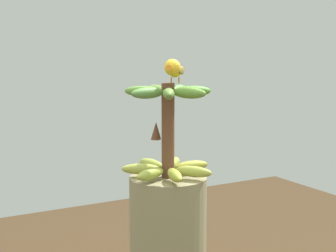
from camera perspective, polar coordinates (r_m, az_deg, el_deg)
name	(u,v)px	position (r m, az deg, el deg)	size (l,w,h in m)	color
banana_bunch	(168,131)	(1.67, -0.04, -0.54)	(0.31, 0.31, 0.32)	brown
perched_bird	(174,69)	(1.63, 0.70, 6.47)	(0.14, 0.15, 0.08)	#C68933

